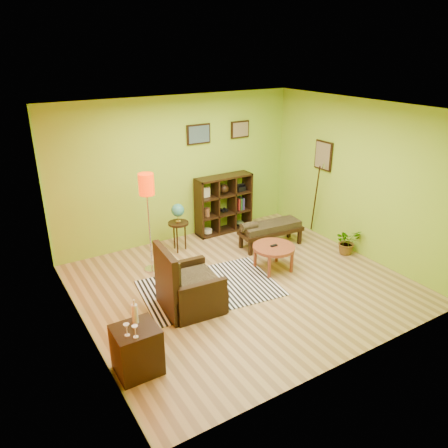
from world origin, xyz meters
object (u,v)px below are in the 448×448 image
globe_table (178,216)px  cube_shelf (224,204)px  armchair (187,290)px  bench (269,228)px  side_cabinet (137,350)px  potted_plant (347,244)px  coffee_table (274,249)px  floor_lamp (147,193)px

globe_table → cube_shelf: 1.28m
armchair → cube_shelf: 2.96m
globe_table → cube_shelf: bearing=15.8°
bench → armchair: bearing=-154.8°
side_cabinet → armchair: bearing=38.5°
bench → potted_plant: (1.04, -1.02, -0.18)m
globe_table → side_cabinet: bearing=-124.7°
bench → potted_plant: size_ratio=2.64×
side_cabinet → globe_table: bearing=55.3°
armchair → bench: armchair is taller
coffee_table → globe_table: 1.90m
potted_plant → side_cabinet: bearing=-167.8°
floor_lamp → bench: (2.31, -0.29, -1.03)m
coffee_table → side_cabinet: side_cabinet is taller
globe_table → floor_lamp: bearing=-148.9°
cube_shelf → bench: cube_shelf is taller
side_cabinet → bench: 3.99m
coffee_table → floor_lamp: 2.34m
coffee_table → armchair: (-1.82, -0.30, -0.08)m
coffee_table → cube_shelf: (0.17, 1.88, 0.22)m
potted_plant → armchair: bearing=-178.7°
side_cabinet → floor_lamp: 2.78m
globe_table → cube_shelf: (1.22, 0.35, -0.11)m
side_cabinet → potted_plant: 4.61m
floor_lamp → cube_shelf: floor_lamp is taller
cube_shelf → bench: (0.34, -1.09, -0.23)m
armchair → floor_lamp: size_ratio=0.59×
floor_lamp → bench: floor_lamp is taller
globe_table → potted_plant: size_ratio=1.90×
floor_lamp → armchair: bearing=-90.5°
coffee_table → globe_table: globe_table is taller
floor_lamp → cube_shelf: (1.97, 0.80, -0.80)m
coffee_table → bench: bench is taller
side_cabinet → potted_plant: size_ratio=1.88×
armchair → cube_shelf: (1.98, 2.18, 0.29)m
coffee_table → side_cabinet: bearing=-157.9°
globe_table → cube_shelf: size_ratio=0.78×
globe_table → potted_plant: globe_table is taller
floor_lamp → cube_shelf: 2.27m
side_cabinet → potted_plant: (4.50, 0.97, -0.12)m
floor_lamp → globe_table: size_ratio=1.85×
coffee_table → potted_plant: (1.55, -0.22, -0.19)m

